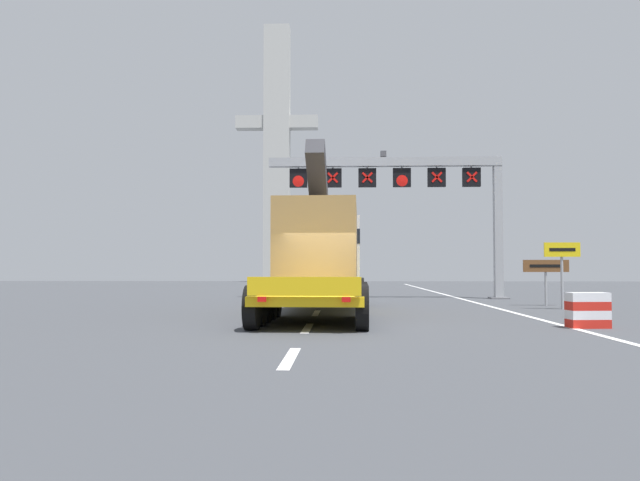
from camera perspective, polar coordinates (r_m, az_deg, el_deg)
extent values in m
plane|color=#424449|center=(16.90, 0.72, -7.65)|extent=(112.00, 112.00, 0.00)
cube|color=silver|center=(10.97, -2.70, -10.43)|extent=(0.20, 2.60, 0.01)
cube|color=silver|center=(16.27, -1.13, -7.83)|extent=(0.20, 2.60, 0.01)
cube|color=silver|center=(21.60, -0.34, -6.50)|extent=(0.20, 2.60, 0.01)
cube|color=silver|center=(26.93, 0.13, -5.70)|extent=(0.20, 2.60, 0.01)
cube|color=silver|center=(32.27, 0.45, -5.16)|extent=(0.20, 2.60, 0.01)
cube|color=silver|center=(37.61, 0.68, -4.77)|extent=(0.20, 2.60, 0.01)
cube|color=silver|center=(42.96, 0.85, -4.48)|extent=(0.20, 2.60, 0.01)
cube|color=silver|center=(48.30, 0.98, -4.26)|extent=(0.20, 2.60, 0.01)
cube|color=silver|center=(53.65, 1.09, -4.08)|extent=(0.20, 2.60, 0.01)
cube|color=silver|center=(58.99, 1.17, -3.93)|extent=(0.20, 2.60, 0.01)
cube|color=silver|center=(64.34, 1.25, -3.81)|extent=(0.20, 2.60, 0.01)
cube|color=silver|center=(29.45, 13.48, -5.35)|extent=(0.20, 63.00, 0.01)
cube|color=#9EA0A5|center=(32.81, 15.60, 1.14)|extent=(0.40, 0.40, 7.07)
cube|color=slate|center=(32.79, 15.67, -4.97)|extent=(0.90, 0.90, 0.08)
cube|color=#9EA0A5|center=(32.34, 5.77, 6.98)|extent=(11.59, 0.44, 0.44)
cube|color=#4C4C51|center=(32.40, 5.67, 7.68)|extent=(0.28, 0.40, 0.28)
cube|color=black|center=(32.78, 13.36, 5.51)|extent=(0.88, 0.24, 0.94)
cube|color=#9EA0A5|center=(32.86, 13.35, 6.41)|extent=(0.08, 0.08, 0.16)
cube|color=red|center=(32.66, 13.41, 5.54)|extent=(0.55, 0.02, 0.55)
cube|color=red|center=(32.66, 13.41, 5.54)|extent=(0.55, 0.02, 0.55)
cube|color=black|center=(32.49, 10.36, 5.55)|extent=(0.88, 0.24, 0.94)
cube|color=#9EA0A5|center=(32.57, 10.35, 6.46)|extent=(0.08, 0.08, 0.16)
cube|color=red|center=(32.36, 10.39, 5.59)|extent=(0.55, 0.02, 0.55)
cube|color=red|center=(32.36, 10.39, 5.59)|extent=(0.55, 0.02, 0.55)
cube|color=black|center=(32.29, 7.32, 5.58)|extent=(0.88, 0.24, 0.94)
cube|color=#9EA0A5|center=(32.36, 7.31, 6.50)|extent=(0.08, 0.08, 0.16)
cone|color=red|center=(32.14, 7.34, 5.32)|extent=(0.57, 0.02, 0.57)
cube|color=black|center=(32.18, 4.24, 5.60)|extent=(0.88, 0.24, 0.94)
cube|color=#9EA0A5|center=(32.25, 4.24, 6.51)|extent=(0.08, 0.08, 0.16)
cube|color=red|center=(32.05, 4.25, 5.63)|extent=(0.55, 0.02, 0.55)
cube|color=red|center=(32.05, 4.25, 5.63)|extent=(0.55, 0.02, 0.55)
cube|color=black|center=(32.16, 1.15, 5.60)|extent=(0.88, 0.24, 0.94)
cube|color=#9EA0A5|center=(32.23, 1.15, 6.51)|extent=(0.08, 0.08, 0.16)
cube|color=red|center=(32.03, 1.15, 5.63)|extent=(0.55, 0.02, 0.55)
cube|color=red|center=(32.03, 1.15, 5.63)|extent=(0.55, 0.02, 0.55)
cube|color=black|center=(32.23, -1.93, 5.58)|extent=(0.88, 0.24, 0.94)
cube|color=#9EA0A5|center=(32.30, -1.93, 6.49)|extent=(0.08, 0.08, 0.16)
cone|color=red|center=(32.08, -1.95, 5.31)|extent=(0.57, 0.02, 0.57)
cube|color=yellow|center=(20.14, -0.11, -4.73)|extent=(3.08, 10.47, 0.24)
cube|color=yellow|center=(14.86, -1.43, -4.11)|extent=(2.66, 0.15, 0.44)
cylinder|color=black|center=(15.84, -6.08, -5.99)|extent=(0.35, 1.11, 1.10)
cylinder|color=black|center=(15.61, 3.79, -6.05)|extent=(0.35, 1.11, 1.10)
cylinder|color=black|center=(16.87, -5.48, -5.77)|extent=(0.35, 1.11, 1.10)
cylinder|color=black|center=(16.66, 3.78, -5.82)|extent=(0.35, 1.11, 1.10)
cylinder|color=black|center=(17.91, -4.95, -5.58)|extent=(0.35, 1.11, 1.10)
cylinder|color=black|center=(17.71, 3.77, -5.62)|extent=(0.35, 1.11, 1.10)
cylinder|color=black|center=(18.94, -4.47, -5.41)|extent=(0.35, 1.11, 1.10)
cylinder|color=black|center=(18.76, 3.76, -5.44)|extent=(0.35, 1.11, 1.10)
cylinder|color=black|center=(19.98, -4.05, -5.26)|extent=(0.35, 1.11, 1.10)
cylinder|color=black|center=(19.81, 3.75, -5.28)|extent=(0.35, 1.11, 1.10)
cube|color=silver|center=(27.22, 0.86, -1.25)|extent=(2.66, 3.27, 3.10)
cube|color=black|center=(27.24, 0.86, 0.22)|extent=(2.69, 3.29, 0.60)
cylinder|color=black|center=(28.20, -1.68, -4.44)|extent=(0.37, 1.11, 1.10)
cylinder|color=black|center=(28.08, 3.58, -4.45)|extent=(0.37, 1.11, 1.10)
cylinder|color=black|center=(26.21, -2.08, -4.59)|extent=(0.37, 1.11, 1.10)
cylinder|color=black|center=(26.08, 3.58, -4.60)|extent=(0.37, 1.11, 1.10)
cube|color=#9E7A47|center=(20.53, -0.04, -0.58)|extent=(2.53, 5.78, 2.70)
cube|color=#2D2D33|center=(19.84, -0.20, 5.14)|extent=(0.64, 2.96, 2.29)
cube|color=red|center=(14.95, -5.21, -5.24)|extent=(0.20, 0.07, 0.12)
cube|color=red|center=(14.78, 2.36, -5.28)|extent=(0.20, 0.07, 0.12)
cylinder|color=#9EA0A5|center=(25.21, 20.78, -2.97)|extent=(0.10, 0.10, 2.47)
cube|color=yellow|center=(25.16, 20.79, -0.77)|extent=(1.32, 0.06, 0.53)
cube|color=black|center=(25.13, 20.82, -0.76)|extent=(0.95, 0.01, 0.12)
cylinder|color=#9EA0A5|center=(27.38, 19.50, -3.58)|extent=(0.10, 0.10, 1.85)
cube|color=brown|center=(27.32, 19.51, -2.15)|extent=(1.83, 0.06, 0.49)
cube|color=black|center=(27.28, 19.53, -2.15)|extent=(1.32, 0.01, 0.12)
cube|color=red|center=(17.73, 22.79, -6.85)|extent=(1.04, 0.60, 0.23)
cube|color=white|center=(17.72, 22.78, -6.12)|extent=(1.04, 0.60, 0.22)
cube|color=red|center=(17.70, 22.77, -5.39)|extent=(1.04, 0.60, 0.23)
cube|color=white|center=(17.69, 22.75, -4.67)|extent=(1.04, 0.60, 0.23)
cube|color=#B7B7B2|center=(70.88, -3.86, 7.76)|extent=(2.80, 2.00, 28.19)
cube|color=#B7B7B2|center=(71.56, -3.86, 10.43)|extent=(9.00, 1.60, 1.40)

